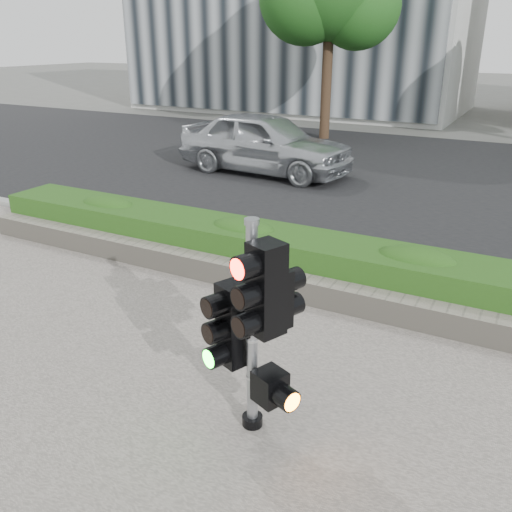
% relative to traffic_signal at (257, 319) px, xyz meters
% --- Properties ---
extents(ground, '(120.00, 120.00, 0.00)m').
position_rel_traffic_signal_xyz_m(ground, '(-0.80, 0.76, -1.17)').
color(ground, '#51514C').
rests_on(ground, ground).
extents(road, '(60.00, 13.00, 0.02)m').
position_rel_traffic_signal_xyz_m(road, '(-0.80, 10.76, -1.16)').
color(road, black).
rests_on(road, ground).
extents(curb, '(60.00, 0.25, 0.12)m').
position_rel_traffic_signal_xyz_m(curb, '(-0.80, 3.91, -1.11)').
color(curb, gray).
rests_on(curb, ground).
extents(stone_wall, '(12.00, 0.32, 0.34)m').
position_rel_traffic_signal_xyz_m(stone_wall, '(-0.80, 2.66, -0.97)').
color(stone_wall, gray).
rests_on(stone_wall, sidewalk).
extents(hedge, '(12.00, 1.00, 0.68)m').
position_rel_traffic_signal_xyz_m(hedge, '(-0.80, 3.31, -0.80)').
color(hedge, '#387A25').
rests_on(hedge, sidewalk).
extents(traffic_signal, '(0.77, 0.65, 2.07)m').
position_rel_traffic_signal_xyz_m(traffic_signal, '(0.00, 0.00, 0.00)').
color(traffic_signal, black).
rests_on(traffic_signal, sidewalk).
extents(car_silver, '(4.94, 2.30, 1.64)m').
position_rel_traffic_signal_xyz_m(car_silver, '(-4.70, 9.32, -0.33)').
color(car_silver, '#B1B4B9').
rests_on(car_silver, road).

